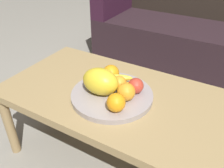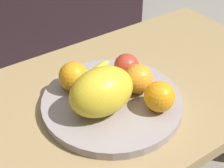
{
  "view_description": "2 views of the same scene",
  "coord_description": "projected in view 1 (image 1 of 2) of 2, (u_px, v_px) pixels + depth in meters",
  "views": [
    {
      "loc": [
        0.43,
        -0.83,
        1.1
      ],
      "look_at": [
        -0.03,
        -0.04,
        0.51
      ],
      "focal_mm": 38.61,
      "sensor_mm": 36.0,
      "label": 1
    },
    {
      "loc": [
        -0.41,
        -0.59,
        1.03
      ],
      "look_at": [
        -0.03,
        -0.04,
        0.51
      ],
      "focal_mm": 52.37,
      "sensor_mm": 36.0,
      "label": 2
    }
  ],
  "objects": [
    {
      "name": "ground_plane",
      "position": [
        120.0,
        156.0,
        1.38
      ],
      "size": [
        8.0,
        8.0,
        0.0
      ],
      "primitive_type": "plane",
      "color": "gray"
    },
    {
      "name": "fruit_bowl",
      "position": [
        112.0,
        95.0,
        1.13
      ],
      "size": [
        0.38,
        0.38,
        0.03
      ],
      "primitive_type": "cylinder",
      "color": "#9C9293",
      "rests_on": "coffee_table"
    },
    {
      "name": "banana_bunch",
      "position": [
        118.0,
        82.0,
        1.15
      ],
      "size": [
        0.17,
        0.11,
        0.06
      ],
      "color": "yellow",
      "rests_on": "fruit_bowl"
    },
    {
      "name": "couch",
      "position": [
        194.0,
        33.0,
        2.18
      ],
      "size": [
        1.7,
        0.7,
        0.9
      ],
      "color": "black",
      "rests_on": "ground_plane"
    },
    {
      "name": "orange_right",
      "position": [
        116.0,
        103.0,
        0.99
      ],
      "size": [
        0.08,
        0.08,
        0.08
      ],
      "primitive_type": "sphere",
      "color": "orange",
      "rests_on": "fruit_bowl"
    },
    {
      "name": "melon_large_front",
      "position": [
        101.0,
        81.0,
        1.09
      ],
      "size": [
        0.18,
        0.13,
        0.12
      ],
      "primitive_type": "ellipsoid",
      "rotation": [
        0.0,
        0.0,
        0.02
      ],
      "color": "yellow",
      "rests_on": "fruit_bowl"
    },
    {
      "name": "orange_back",
      "position": [
        111.0,
        73.0,
        1.19
      ],
      "size": [
        0.08,
        0.08,
        0.08
      ],
      "primitive_type": "sphere",
      "color": "orange",
      "rests_on": "fruit_bowl"
    },
    {
      "name": "orange_front",
      "position": [
        126.0,
        92.0,
        1.06
      ],
      "size": [
        0.08,
        0.08,
        0.08
      ],
      "primitive_type": "sphere",
      "color": "orange",
      "rests_on": "fruit_bowl"
    },
    {
      "name": "orange_left",
      "position": [
        119.0,
        83.0,
        1.13
      ],
      "size": [
        0.07,
        0.07,
        0.07
      ],
      "primitive_type": "sphere",
      "color": "orange",
      "rests_on": "fruit_bowl"
    },
    {
      "name": "apple_front",
      "position": [
        136.0,
        86.0,
        1.1
      ],
      "size": [
        0.07,
        0.07,
        0.07
      ],
      "primitive_type": "sphere",
      "color": "#BD3A2A",
      "rests_on": "fruit_bowl"
    },
    {
      "name": "coffee_table",
      "position": [
        121.0,
        103.0,
        1.17
      ],
      "size": [
        1.18,
        0.61,
        0.43
      ],
      "color": "#A18556",
      "rests_on": "ground_plane"
    }
  ]
}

